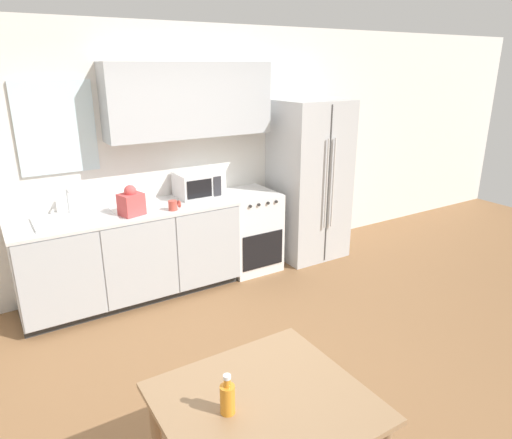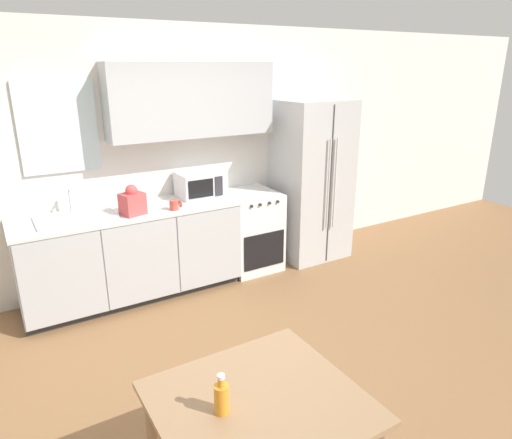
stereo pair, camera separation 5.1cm
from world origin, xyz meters
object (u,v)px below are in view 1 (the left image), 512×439
Objects in this scene: microwave at (197,184)px; drink_bottle at (227,398)px; oven_range at (248,230)px; refrigerator at (309,180)px; dining_table at (264,420)px; coffee_mug at (174,205)px.

microwave is 3.11m from drink_bottle.
refrigerator reaches higher than oven_range.
refrigerator is at bearing -2.37° from oven_range.
drink_bottle is at bearing -133.68° from refrigerator.
dining_table is at bearing -7.04° from drink_bottle.
dining_table is 4.71× the size of drink_bottle.
drink_bottle is (-2.60, -2.73, -0.11)m from refrigerator.
refrigerator is 1.43m from microwave.
refrigerator reaches higher than drink_bottle.
microwave reaches higher than drink_bottle.
coffee_mug is (-1.83, -0.19, 0.03)m from refrigerator.
refrigerator reaches higher than microwave.
dining_table is at bearing -131.31° from refrigerator.
oven_range is 2.11× the size of microwave.
oven_range is 0.95× the size of dining_table.
microwave is (-0.58, 0.11, 0.61)m from oven_range.
refrigerator is at bearing 46.32° from drink_bottle.
drink_bottle is (-1.76, -2.76, 0.39)m from oven_range.
drink_bottle is at bearing 172.96° from dining_table.
oven_range is 0.48× the size of refrigerator.
microwave is at bearing 71.02° from dining_table.
drink_bottle is at bearing -107.01° from coffee_mug.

